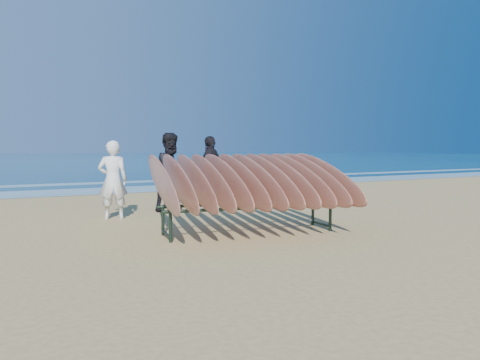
{
  "coord_description": "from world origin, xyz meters",
  "views": [
    {
      "loc": [
        -3.98,
        -6.55,
        1.56
      ],
      "look_at": [
        0.0,
        0.8,
        0.95
      ],
      "focal_mm": 35.0,
      "sensor_mm": 36.0,
      "label": 1
    }
  ],
  "objects": [
    {
      "name": "foam_near",
      "position": [
        0.0,
        10.0,
        0.01
      ],
      "size": [
        160.0,
        160.0,
        0.0
      ],
      "primitive_type": "plane",
      "color": "white",
      "rests_on": "ground"
    },
    {
      "name": "ocean",
      "position": [
        0.0,
        55.0,
        0.01
      ],
      "size": [
        160.0,
        160.0,
        0.0
      ],
      "primitive_type": "plane",
      "color": "navy",
      "rests_on": "ground"
    },
    {
      "name": "person_dark_b",
      "position": [
        1.39,
        5.06,
        0.92
      ],
      "size": [
        1.14,
        0.98,
        1.84
      ],
      "primitive_type": "imported",
      "rotation": [
        0.0,
        0.0,
        3.75
      ],
      "color": "black",
      "rests_on": "ground"
    },
    {
      "name": "ground",
      "position": [
        0.0,
        0.0,
        0.0
      ],
      "size": [
        120.0,
        120.0,
        0.0
      ],
      "primitive_type": "plane",
      "color": "tan",
      "rests_on": "ground"
    },
    {
      "name": "person_white",
      "position": [
        -1.64,
        3.45,
        0.84
      ],
      "size": [
        0.69,
        0.54,
        1.68
      ],
      "primitive_type": "imported",
      "rotation": [
        0.0,
        0.0,
        2.89
      ],
      "color": "white",
      "rests_on": "ground"
    },
    {
      "name": "person_dark_a",
      "position": [
        -0.09,
        4.06,
        0.94
      ],
      "size": [
        1.12,
        1.01,
        1.88
      ],
      "primitive_type": "imported",
      "rotation": [
        0.0,
        0.0,
        0.4
      ],
      "color": "black",
      "rests_on": "ground"
    },
    {
      "name": "surfboard_rack",
      "position": [
        0.1,
        0.66,
        0.96
      ],
      "size": [
        3.55,
        3.27,
        1.59
      ],
      "rotation": [
        0.0,
        0.0,
        -0.14
      ],
      "color": "black",
      "rests_on": "ground"
    },
    {
      "name": "foam_far",
      "position": [
        0.0,
        13.5,
        0.01
      ],
      "size": [
        160.0,
        160.0,
        0.0
      ],
      "primitive_type": "plane",
      "color": "white",
      "rests_on": "ground"
    }
  ]
}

